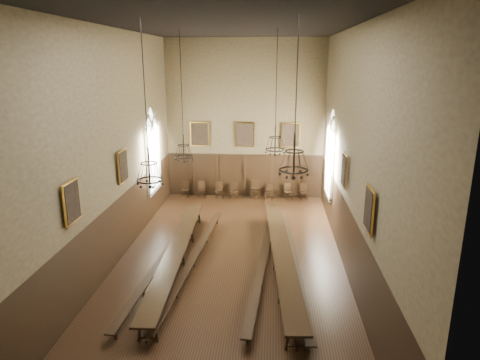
# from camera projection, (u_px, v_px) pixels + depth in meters

# --- Properties ---
(floor) EXTENTS (9.00, 18.00, 0.02)m
(floor) POSITION_uv_depth(u_px,v_px,m) (229.00, 266.00, 16.85)
(floor) COLOR black
(floor) RESTS_ON ground
(ceiling) EXTENTS (9.00, 18.00, 0.02)m
(ceiling) POSITION_uv_depth(u_px,v_px,m) (228.00, 23.00, 14.41)
(ceiling) COLOR black
(ceiling) RESTS_ON ground
(wall_back) EXTENTS (9.00, 0.02, 9.00)m
(wall_back) POSITION_uv_depth(u_px,v_px,m) (245.00, 120.00, 24.28)
(wall_back) COLOR #756848
(wall_back) RESTS_ON ground
(wall_front) EXTENTS (9.00, 0.02, 9.00)m
(wall_front) POSITION_uv_depth(u_px,v_px,m) (172.00, 270.00, 6.98)
(wall_front) COLOR #756848
(wall_front) RESTS_ON ground
(wall_left) EXTENTS (0.02, 18.00, 9.00)m
(wall_left) POSITION_uv_depth(u_px,v_px,m) (109.00, 152.00, 15.96)
(wall_left) COLOR #756848
(wall_left) RESTS_ON ground
(wall_right) EXTENTS (0.02, 18.00, 9.00)m
(wall_right) POSITION_uv_depth(u_px,v_px,m) (354.00, 156.00, 15.30)
(wall_right) COLOR #756848
(wall_right) RESTS_ON ground
(wainscot_panelling) EXTENTS (9.00, 18.00, 2.50)m
(wainscot_panelling) POSITION_uv_depth(u_px,v_px,m) (229.00, 236.00, 16.51)
(wainscot_panelling) COLOR black
(wainscot_panelling) RESTS_ON floor
(table_left) EXTENTS (1.09, 10.33, 0.80)m
(table_left) POSITION_uv_depth(u_px,v_px,m) (177.00, 257.00, 16.64)
(table_left) COLOR black
(table_left) RESTS_ON floor
(table_right) EXTENTS (1.47, 10.59, 0.82)m
(table_right) POSITION_uv_depth(u_px,v_px,m) (281.00, 260.00, 16.40)
(table_right) COLOR black
(table_right) RESTS_ON floor
(bench_left_outer) EXTENTS (0.87, 10.11, 0.45)m
(bench_left_outer) POSITION_uv_depth(u_px,v_px,m) (164.00, 259.00, 16.73)
(bench_left_outer) COLOR black
(bench_left_outer) RESTS_ON floor
(bench_left_inner) EXTENTS (0.99, 10.08, 0.45)m
(bench_left_inner) POSITION_uv_depth(u_px,v_px,m) (194.00, 260.00, 16.64)
(bench_left_inner) COLOR black
(bench_left_inner) RESTS_ON floor
(bench_right_inner) EXTENTS (1.07, 10.79, 0.49)m
(bench_right_inner) POSITION_uv_depth(u_px,v_px,m) (264.00, 258.00, 16.80)
(bench_right_inner) COLOR black
(bench_right_inner) RESTS_ON floor
(bench_right_outer) EXTENTS (0.80, 10.53, 0.47)m
(bench_right_outer) POSITION_uv_depth(u_px,v_px,m) (293.00, 262.00, 16.45)
(bench_right_outer) COLOR black
(bench_right_outer) RESTS_ON floor
(chair_0) EXTENTS (0.42, 0.42, 0.91)m
(chair_0) POSITION_uv_depth(u_px,v_px,m) (185.00, 193.00, 25.18)
(chair_0) COLOR black
(chair_0) RESTS_ON floor
(chair_1) EXTENTS (0.50, 0.50, 0.96)m
(chair_1) POSITION_uv_depth(u_px,v_px,m) (202.00, 192.00, 25.19)
(chair_1) COLOR black
(chair_1) RESTS_ON floor
(chair_2) EXTENTS (0.48, 0.48, 0.98)m
(chair_2) POSITION_uv_depth(u_px,v_px,m) (219.00, 193.00, 25.04)
(chair_2) COLOR black
(chair_2) RESTS_ON floor
(chair_3) EXTENTS (0.44, 0.44, 0.90)m
(chair_3) POSITION_uv_depth(u_px,v_px,m) (234.00, 193.00, 25.03)
(chair_3) COLOR black
(chair_3) RESTS_ON floor
(chair_4) EXTENTS (0.46, 0.46, 1.04)m
(chair_4) POSITION_uv_depth(u_px,v_px,m) (255.00, 193.00, 24.95)
(chair_4) COLOR black
(chair_4) RESTS_ON floor
(chair_5) EXTENTS (0.43, 0.43, 0.89)m
(chair_5) POSITION_uv_depth(u_px,v_px,m) (269.00, 195.00, 24.82)
(chair_5) COLOR black
(chair_5) RESTS_ON floor
(chair_6) EXTENTS (0.51, 0.52, 0.91)m
(chair_6) POSITION_uv_depth(u_px,v_px,m) (288.00, 194.00, 24.84)
(chair_6) COLOR black
(chair_6) RESTS_ON floor
(chair_7) EXTENTS (0.53, 0.53, 0.98)m
(chair_7) POSITION_uv_depth(u_px,v_px,m) (304.00, 195.00, 24.70)
(chair_7) COLOR black
(chair_7) RESTS_ON floor
(chandelier_back_left) EXTENTS (0.77, 0.77, 5.28)m
(chandelier_back_left) POSITION_uv_depth(u_px,v_px,m) (184.00, 148.00, 17.94)
(chandelier_back_left) COLOR black
(chandelier_back_left) RESTS_ON ceiling
(chandelier_back_right) EXTENTS (0.81, 0.81, 4.95)m
(chandelier_back_right) POSITION_uv_depth(u_px,v_px,m) (275.00, 141.00, 17.74)
(chandelier_back_right) COLOR black
(chandelier_back_right) RESTS_ON ceiling
(chandelier_front_left) EXTENTS (0.83, 0.83, 4.97)m
(chandelier_front_left) POSITION_uv_depth(u_px,v_px,m) (149.00, 170.00, 13.28)
(chandelier_front_left) COLOR black
(chandelier_front_left) RESTS_ON ceiling
(chandelier_front_right) EXTENTS (0.87, 0.87, 4.48)m
(chandelier_front_right) POSITION_uv_depth(u_px,v_px,m) (294.00, 161.00, 12.51)
(chandelier_front_right) COLOR black
(chandelier_front_right) RESTS_ON ceiling
(portrait_back_0) EXTENTS (1.10, 0.12, 1.40)m
(portrait_back_0) POSITION_uv_depth(u_px,v_px,m) (200.00, 134.00, 24.56)
(portrait_back_0) COLOR gold
(portrait_back_0) RESTS_ON wall_back
(portrait_back_1) EXTENTS (1.10, 0.12, 1.40)m
(portrait_back_1) POSITION_uv_depth(u_px,v_px,m) (245.00, 135.00, 24.37)
(portrait_back_1) COLOR gold
(portrait_back_1) RESTS_ON wall_back
(portrait_back_2) EXTENTS (1.10, 0.12, 1.40)m
(portrait_back_2) POSITION_uv_depth(u_px,v_px,m) (290.00, 135.00, 24.18)
(portrait_back_2) COLOR gold
(portrait_back_2) RESTS_ON wall_back
(portrait_left_0) EXTENTS (0.12, 1.00, 1.30)m
(portrait_left_0) POSITION_uv_depth(u_px,v_px,m) (123.00, 166.00, 17.13)
(portrait_left_0) COLOR gold
(portrait_left_0) RESTS_ON wall_left
(portrait_left_1) EXTENTS (0.12, 1.00, 1.30)m
(portrait_left_1) POSITION_uv_depth(u_px,v_px,m) (72.00, 202.00, 12.81)
(portrait_left_1) COLOR gold
(portrait_left_1) RESTS_ON wall_left
(portrait_right_0) EXTENTS (0.12, 1.00, 1.30)m
(portrait_right_0) POSITION_uv_depth(u_px,v_px,m) (344.00, 170.00, 16.48)
(portrait_right_0) COLOR gold
(portrait_right_0) RESTS_ON wall_right
(portrait_right_1) EXTENTS (0.12, 1.00, 1.30)m
(portrait_right_1) POSITION_uv_depth(u_px,v_px,m) (369.00, 209.00, 12.16)
(portrait_right_1) COLOR gold
(portrait_right_1) RESTS_ON wall_right
(window_right) EXTENTS (0.20, 2.20, 4.60)m
(window_right) POSITION_uv_depth(u_px,v_px,m) (330.00, 153.00, 20.88)
(window_right) COLOR white
(window_right) RESTS_ON wall_right
(window_left) EXTENTS (0.20, 2.20, 4.60)m
(window_left) POSITION_uv_depth(u_px,v_px,m) (153.00, 151.00, 21.53)
(window_left) COLOR white
(window_left) RESTS_ON wall_left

